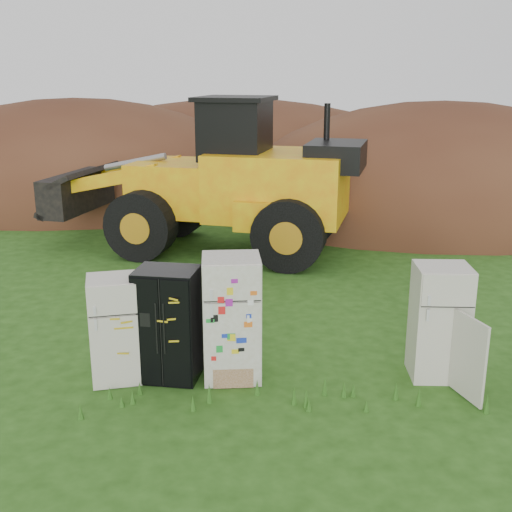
{
  "coord_description": "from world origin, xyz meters",
  "views": [
    {
      "loc": [
        -0.57,
        -8.85,
        4.48
      ],
      "look_at": [
        -0.23,
        2.0,
        1.33
      ],
      "focal_mm": 45.0,
      "sensor_mm": 36.0,
      "label": 1
    }
  ],
  "objects_px": {
    "fridge_black_side": "(168,324)",
    "fridge_leftmost": "(114,329)",
    "fridge_sticker": "(232,318)",
    "wheel_loader": "(199,175)",
    "fridge_open_door": "(439,322)"
  },
  "relations": [
    {
      "from": "fridge_leftmost",
      "to": "wheel_loader",
      "type": "distance_m",
      "value": 7.44
    },
    {
      "from": "wheel_loader",
      "to": "fridge_open_door",
      "type": "bearing_deg",
      "value": -45.51
    },
    {
      "from": "fridge_black_side",
      "to": "fridge_leftmost",
      "type": "bearing_deg",
      "value": -166.75
    },
    {
      "from": "fridge_leftmost",
      "to": "fridge_sticker",
      "type": "xyz_separation_m",
      "value": [
        1.74,
        0.02,
        0.15
      ]
    },
    {
      "from": "fridge_leftmost",
      "to": "fridge_sticker",
      "type": "relative_size",
      "value": 0.85
    },
    {
      "from": "fridge_leftmost",
      "to": "fridge_sticker",
      "type": "distance_m",
      "value": 1.75
    },
    {
      "from": "fridge_sticker",
      "to": "fridge_open_door",
      "type": "height_order",
      "value": "fridge_sticker"
    },
    {
      "from": "fridge_black_side",
      "to": "fridge_open_door",
      "type": "height_order",
      "value": "fridge_open_door"
    },
    {
      "from": "fridge_black_side",
      "to": "fridge_open_door",
      "type": "xyz_separation_m",
      "value": [
        4.04,
        -0.08,
        0.02
      ]
    },
    {
      "from": "fridge_sticker",
      "to": "wheel_loader",
      "type": "xyz_separation_m",
      "value": [
        -0.86,
        7.28,
        0.99
      ]
    },
    {
      "from": "fridge_sticker",
      "to": "fridge_open_door",
      "type": "relative_size",
      "value": 1.09
    },
    {
      "from": "fridge_sticker",
      "to": "wheel_loader",
      "type": "relative_size",
      "value": 0.24
    },
    {
      "from": "fridge_leftmost",
      "to": "fridge_open_door",
      "type": "relative_size",
      "value": 0.92
    },
    {
      "from": "fridge_sticker",
      "to": "fridge_open_door",
      "type": "xyz_separation_m",
      "value": [
        3.1,
        -0.07,
        -0.08
      ]
    },
    {
      "from": "fridge_leftmost",
      "to": "fridge_black_side",
      "type": "relative_size",
      "value": 0.94
    }
  ]
}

